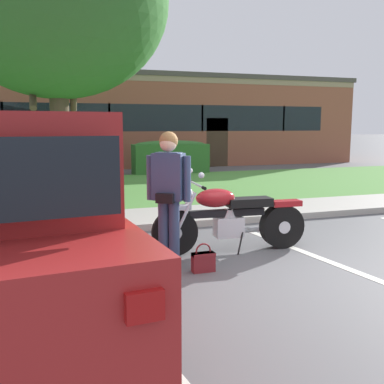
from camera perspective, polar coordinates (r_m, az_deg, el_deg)
name	(u,v)px	position (r m, az deg, el deg)	size (l,w,h in m)	color
ground_plane	(298,275)	(5.53, 13.57, -10.40)	(140.00, 140.00, 0.00)	#565659
curb_strip	(213,222)	(7.98, 2.68, -3.84)	(60.00, 0.20, 0.12)	#ADA89E
concrete_walk	(197,214)	(8.76, 0.68, -2.84)	(60.00, 1.50, 0.08)	#ADA89E
grass_lawn	(151,188)	(12.56, -5.31, 0.56)	(60.00, 6.50, 0.06)	#518E3D
stall_stripe_0	(107,291)	(4.97, -10.99, -12.45)	(0.12, 4.40, 0.01)	silver
stall_stripe_1	(336,264)	(6.05, 18.15, -8.86)	(0.12, 4.40, 0.01)	silver
motorcycle	(236,218)	(6.29, 5.70, -3.34)	(2.24, 0.82, 1.18)	black
rider_person	(169,189)	(5.48, -3.06, 0.36)	(0.49, 0.41, 1.70)	black
handbag	(203,260)	(5.45, 1.47, -8.81)	(0.28, 0.13, 0.36)	maroon
shade_tree	(55,1)	(12.36, -17.33, 22.52)	(5.66, 5.66, 7.25)	#4C3D2D
hedge_left	(62,159)	(15.69, -16.48, 4.12)	(2.72, 0.90, 1.24)	#336B2D
hedge_center_left	(170,156)	(16.28, -2.81, 4.61)	(2.75, 0.90, 1.24)	#336B2D
brick_building	(97,121)	(22.32, -12.13, 8.98)	(23.39, 8.58, 4.00)	#93513D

